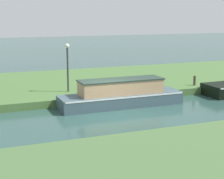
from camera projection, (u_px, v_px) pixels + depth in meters
ground_plane at (113, 113)px, 17.61m from camera, size 120.00×120.00×0.00m
riverbank_far at (73, 84)px, 23.94m from camera, size 72.00×10.00×0.40m
slate_barge at (121, 95)px, 18.90m from camera, size 6.43×1.66×1.41m
lamp_post at (68, 61)px, 20.26m from camera, size 0.24×0.24×2.67m
mooring_post_near at (195, 81)px, 22.34m from camera, size 0.16×0.16×0.58m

